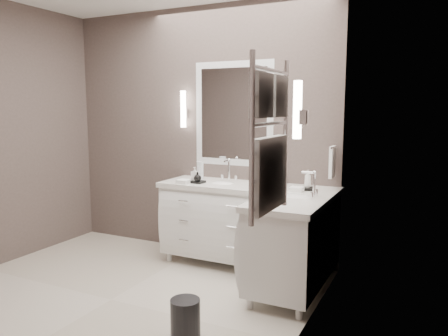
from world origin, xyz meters
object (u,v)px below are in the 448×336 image
at_px(vanity_back, 222,217).
at_px(waste_bin, 185,320).
at_px(towel_ladder, 269,147).
at_px(vanity_right, 295,236).

distance_m(vanity_back, waste_bin, 1.60).
height_order(vanity_back, towel_ladder, towel_ladder).
height_order(vanity_back, vanity_right, same).
bearing_deg(waste_bin, vanity_back, 106.70).
height_order(vanity_right, waste_bin, vanity_right).
xyz_separation_m(vanity_right, waste_bin, (-0.43, -1.17, -0.34)).
bearing_deg(vanity_right, waste_bin, -109.89).
xyz_separation_m(vanity_back, towel_ladder, (1.10, -1.63, 0.91)).
relative_size(vanity_back, vanity_right, 1.00).
bearing_deg(vanity_right, vanity_back, 159.62).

